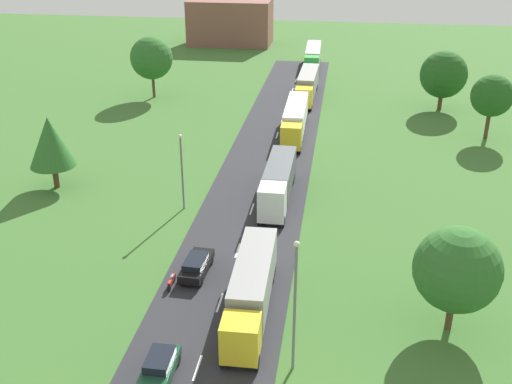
% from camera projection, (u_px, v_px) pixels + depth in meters
% --- Properties ---
extents(road, '(10.00, 140.00, 0.06)m').
position_uv_depth(road, '(239.00, 246.00, 52.46)').
color(road, '#2B2B30').
rests_on(road, ground).
extents(lane_marking_centre, '(0.16, 121.40, 0.01)m').
position_uv_depth(lane_marking_centre, '(231.00, 269.00, 49.13)').
color(lane_marking_centre, white).
rests_on(lane_marking_centre, road).
extents(truck_lead, '(2.78, 12.54, 3.67)m').
position_uv_depth(truck_lead, '(252.00, 287.00, 43.07)').
color(truck_lead, yellow).
rests_on(truck_lead, road).
extents(truck_second, '(2.50, 12.17, 3.60)m').
position_uv_depth(truck_second, '(278.00, 181.00, 59.82)').
color(truck_second, white).
rests_on(truck_second, road).
extents(truck_third, '(2.66, 14.25, 3.71)m').
position_uv_depth(truck_third, '(295.00, 118.00, 77.37)').
color(truck_third, yellow).
rests_on(truck_third, road).
extents(truck_fourth, '(2.67, 13.78, 3.78)m').
position_uv_depth(truck_fourth, '(307.00, 84.00, 92.25)').
color(truck_fourth, yellow).
rests_on(truck_fourth, road).
extents(truck_fifth, '(2.83, 14.49, 3.62)m').
position_uv_depth(truck_fifth, '(313.00, 56.00, 109.63)').
color(truck_fifth, green).
rests_on(truck_fifth, road).
extents(car_lead, '(1.83, 4.19, 1.57)m').
position_uv_depth(car_lead, '(159.00, 367.00, 37.45)').
color(car_lead, '#19472D').
rests_on(car_lead, road).
extents(car_second, '(1.97, 4.66, 1.49)m').
position_uv_depth(car_second, '(196.00, 265.00, 48.19)').
color(car_second, black).
rests_on(car_second, road).
extents(motorcycle_courier, '(0.28, 1.94, 0.91)m').
position_uv_depth(motorcycle_courier, '(171.00, 281.00, 46.69)').
color(motorcycle_courier, black).
rests_on(motorcycle_courier, road).
extents(lamppost_lead, '(0.36, 0.36, 9.22)m').
position_uv_depth(lamppost_lead, '(295.00, 301.00, 36.50)').
color(lamppost_lead, slate).
rests_on(lamppost_lead, ground).
extents(lamppost_second, '(0.36, 0.36, 7.58)m').
position_uv_depth(lamppost_second, '(182.00, 168.00, 57.33)').
color(lamppost_second, slate).
rests_on(lamppost_second, ground).
extents(tree_oak, '(5.85, 5.85, 7.69)m').
position_uv_depth(tree_oak, '(457.00, 270.00, 40.33)').
color(tree_oak, '#513823').
rests_on(tree_oak, ground).
extents(tree_birch, '(5.17, 5.17, 8.14)m').
position_uv_depth(tree_birch, '(492.00, 96.00, 74.67)').
color(tree_birch, '#513823').
rests_on(tree_birch, ground).
extents(tree_maple, '(4.70, 4.70, 7.63)m').
position_uv_depth(tree_maple, '(51.00, 142.00, 61.53)').
color(tree_maple, '#513823').
rests_on(tree_maple, ground).
extents(tree_pine, '(6.34, 6.34, 9.22)m').
position_uv_depth(tree_pine, '(151.00, 58.00, 91.17)').
color(tree_pine, '#513823').
rests_on(tree_pine, ground).
extents(tree_elm, '(6.60, 6.60, 8.40)m').
position_uv_depth(tree_elm, '(444.00, 75.00, 85.95)').
color(tree_elm, '#513823').
rests_on(tree_elm, ground).
extents(distant_building, '(17.10, 9.32, 9.09)m').
position_uv_depth(distant_building, '(230.00, 22.00, 128.24)').
color(distant_building, brown).
rests_on(distant_building, ground).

